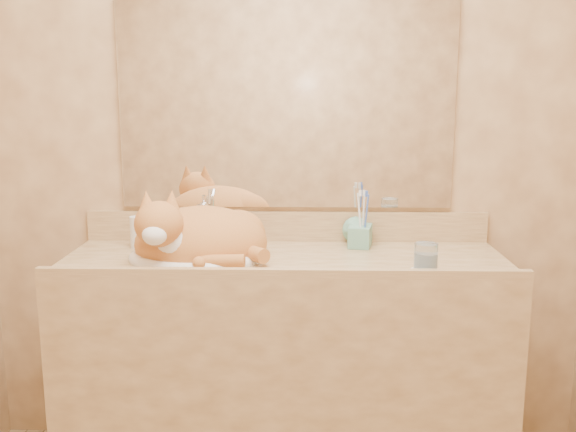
{
  "coord_description": "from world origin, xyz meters",
  "views": [
    {
      "loc": [
        0.06,
        -1.53,
        1.44
      ],
      "look_at": [
        0.01,
        0.7,
        1.01
      ],
      "focal_mm": 40.0,
      "sensor_mm": 36.0,
      "label": 1
    }
  ],
  "objects_px": {
    "sink_basin": "(196,238)",
    "water_glass": "(426,257)",
    "vanity_counter": "(285,367)",
    "soap_dispenser": "(359,226)",
    "toothbrush_cup": "(363,236)",
    "cat": "(196,235)"
  },
  "relations": [
    {
      "from": "cat",
      "to": "water_glass",
      "type": "bearing_deg",
      "value": -20.1
    },
    {
      "from": "cat",
      "to": "soap_dispenser",
      "type": "relative_size",
      "value": 2.62
    },
    {
      "from": "toothbrush_cup",
      "to": "water_glass",
      "type": "xyz_separation_m",
      "value": [
        0.18,
        -0.34,
        0.01
      ]
    },
    {
      "from": "cat",
      "to": "sink_basin",
      "type": "bearing_deg",
      "value": 93.88
    },
    {
      "from": "cat",
      "to": "toothbrush_cup",
      "type": "bearing_deg",
      "value": 7.89
    },
    {
      "from": "soap_dispenser",
      "to": "toothbrush_cup",
      "type": "bearing_deg",
      "value": 67.48
    },
    {
      "from": "cat",
      "to": "toothbrush_cup",
      "type": "xyz_separation_m",
      "value": [
        0.61,
        0.17,
        -0.04
      ]
    },
    {
      "from": "vanity_counter",
      "to": "sink_basin",
      "type": "xyz_separation_m",
      "value": [
        -0.32,
        -0.02,
        0.5
      ]
    },
    {
      "from": "vanity_counter",
      "to": "soap_dispenser",
      "type": "distance_m",
      "value": 0.6
    },
    {
      "from": "soap_dispenser",
      "to": "toothbrush_cup",
      "type": "xyz_separation_m",
      "value": [
        0.02,
        0.03,
        -0.04
      ]
    },
    {
      "from": "vanity_counter",
      "to": "cat",
      "type": "height_order",
      "value": "cat"
    },
    {
      "from": "toothbrush_cup",
      "to": "vanity_counter",
      "type": "bearing_deg",
      "value": -154.04
    },
    {
      "from": "toothbrush_cup",
      "to": "soap_dispenser",
      "type": "bearing_deg",
      "value": -124.09
    },
    {
      "from": "sink_basin",
      "to": "soap_dispenser",
      "type": "relative_size",
      "value": 2.58
    },
    {
      "from": "vanity_counter",
      "to": "soap_dispenser",
      "type": "bearing_deg",
      "value": 22.69
    },
    {
      "from": "sink_basin",
      "to": "water_glass",
      "type": "height_order",
      "value": "sink_basin"
    },
    {
      "from": "water_glass",
      "to": "sink_basin",
      "type": "bearing_deg",
      "value": 167.22
    },
    {
      "from": "vanity_counter",
      "to": "toothbrush_cup",
      "type": "distance_m",
      "value": 0.58
    },
    {
      "from": "cat",
      "to": "toothbrush_cup",
      "type": "relative_size",
      "value": 4.52
    },
    {
      "from": "sink_basin",
      "to": "cat",
      "type": "xyz_separation_m",
      "value": [
        0.0,
        -0.01,
        0.01
      ]
    },
    {
      "from": "water_glass",
      "to": "toothbrush_cup",
      "type": "bearing_deg",
      "value": 117.23
    },
    {
      "from": "sink_basin",
      "to": "cat",
      "type": "distance_m",
      "value": 0.01
    }
  ]
}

